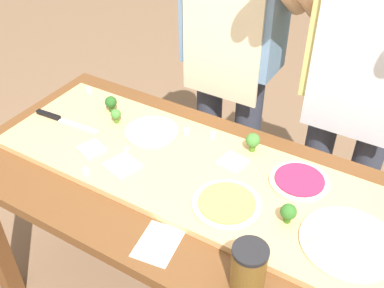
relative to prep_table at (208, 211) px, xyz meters
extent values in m
cube|color=brown|center=(-0.82, 0.33, -0.31)|extent=(0.07, 0.07, 0.74)
cube|color=brown|center=(0.00, 0.00, 0.08)|extent=(1.76, 0.77, 0.04)
cube|color=tan|center=(-0.05, 0.04, 0.11)|extent=(1.51, 0.48, 0.02)
cube|color=#B7BABF|center=(-0.59, 0.03, 0.13)|extent=(0.18, 0.03, 0.00)
cube|color=black|center=(-0.73, 0.02, 0.13)|extent=(0.11, 0.03, 0.02)
cylinder|color=beige|center=(-0.32, 0.13, 0.13)|extent=(0.20, 0.20, 0.01)
cylinder|color=beige|center=(-0.32, 0.13, 0.14)|extent=(0.16, 0.16, 0.01)
cylinder|color=beige|center=(0.46, -0.02, 0.13)|extent=(0.28, 0.28, 0.01)
cylinder|color=silver|center=(0.46, -0.02, 0.14)|extent=(0.23, 0.23, 0.01)
cylinder|color=beige|center=(0.09, -0.06, 0.13)|extent=(0.22, 0.22, 0.01)
cylinder|color=#899E4C|center=(0.09, -0.06, 0.14)|extent=(0.18, 0.18, 0.01)
cylinder|color=beige|center=(0.25, 0.16, 0.13)|extent=(0.20, 0.20, 0.01)
cylinder|color=#9E234C|center=(0.25, 0.16, 0.14)|extent=(0.16, 0.16, 0.01)
cube|color=beige|center=(-0.30, -0.08, 0.13)|extent=(0.13, 0.13, 0.01)
cube|color=beige|center=(0.02, 0.13, 0.13)|extent=(0.10, 0.10, 0.01)
cube|color=beige|center=(-0.45, -0.06, 0.13)|extent=(0.11, 0.11, 0.01)
cylinder|color=#2C5915|center=(-0.54, 0.17, 0.14)|extent=(0.02, 0.02, 0.03)
sphere|color=#23561E|center=(-0.54, 0.17, 0.17)|extent=(0.05, 0.05, 0.05)
cylinder|color=#487A23|center=(-0.48, 0.12, 0.14)|extent=(0.02, 0.02, 0.03)
sphere|color=#427F33|center=(-0.48, 0.12, 0.17)|extent=(0.04, 0.04, 0.04)
cylinder|color=#487A23|center=(0.05, 0.23, 0.14)|extent=(0.02, 0.02, 0.03)
sphere|color=#427F33|center=(0.05, 0.23, 0.17)|extent=(0.05, 0.05, 0.05)
cylinder|color=#366618|center=(0.28, -0.02, 0.14)|extent=(0.02, 0.02, 0.02)
sphere|color=#2D6623|center=(0.28, -0.02, 0.17)|extent=(0.05, 0.05, 0.05)
cube|color=silver|center=(-0.34, 0.00, 0.13)|extent=(0.01, 0.01, 0.01)
cube|color=silver|center=(-0.11, 0.23, 0.14)|extent=(0.02, 0.02, 0.02)
cube|color=white|center=(-0.72, 0.24, 0.14)|extent=(0.03, 0.03, 0.02)
cube|color=silver|center=(-0.21, 0.20, 0.14)|extent=(0.02, 0.02, 0.02)
cube|color=white|center=(-0.38, -0.17, 0.14)|extent=(0.02, 0.02, 0.02)
cylinder|color=brown|center=(0.26, -0.27, 0.17)|extent=(0.09, 0.09, 0.13)
cylinder|color=black|center=(0.26, -0.27, 0.24)|extent=(0.09, 0.09, 0.01)
cube|color=white|center=(-0.02, -0.27, 0.10)|extent=(0.13, 0.16, 0.00)
cylinder|color=#333847|center=(-0.34, 0.62, -0.23)|extent=(0.12, 0.12, 0.90)
cylinder|color=#333847|center=(-0.14, 0.62, -0.23)|extent=(0.12, 0.12, 0.90)
cube|color=beige|center=(-0.24, 0.51, 0.42)|extent=(0.34, 0.01, 0.60)
cylinder|color=#333847|center=(0.20, 0.62, -0.23)|extent=(0.12, 0.12, 0.90)
cylinder|color=#333847|center=(0.40, 0.62, -0.23)|extent=(0.12, 0.12, 0.90)
cube|color=#D1C670|center=(0.30, 0.62, 0.50)|extent=(0.40, 0.20, 0.55)
cube|color=silver|center=(0.30, 0.51, 0.42)|extent=(0.34, 0.01, 0.60)
camera|label=1|loc=(0.51, -0.97, 1.14)|focal=42.61mm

